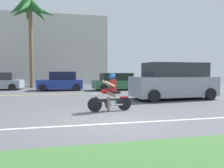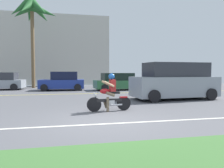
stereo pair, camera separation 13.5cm
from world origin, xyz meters
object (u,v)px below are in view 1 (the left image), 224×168
Objects in this scene: suv_nearby at (174,82)px; parked_car_1 at (62,82)px; parked_car_3 at (169,80)px; motorcyclist at (110,95)px; parked_car_2 at (118,82)px; palm_tree_0 at (30,12)px.

parked_car_1 is (-6.21, 7.38, -0.26)m from suv_nearby.
motorcyclist is at bearing -126.31° from parked_car_3.
parked_car_2 is at bearing -9.89° from parked_car_1.
motorcyclist is at bearing -146.18° from suv_nearby.
parked_car_2 is 1.07× the size of parked_car_3.
parked_car_2 is at bearing -160.04° from parked_car_3.
parked_car_2 is 0.54× the size of palm_tree_0.
palm_tree_0 reaches higher than parked_car_2.
parked_car_3 is (5.72, 2.08, -0.01)m from parked_car_2.
parked_car_2 is at bearing 103.16° from suv_nearby.
suv_nearby is 9.65m from parked_car_1.
parked_car_3 is 14.73m from palm_tree_0.
suv_nearby reaches higher than parked_car_2.
parked_car_3 is at bearing 64.18° from suv_nearby.
parked_car_1 is 4.74m from parked_car_2.
suv_nearby reaches higher than motorcyclist.
motorcyclist is 14.29m from parked_car_3.
palm_tree_0 reaches higher than parked_car_1.
parked_car_2 is (2.74, 9.43, 0.05)m from motorcyclist.
suv_nearby is at bearing -115.82° from parked_car_3.
parked_car_2 is at bearing -27.77° from palm_tree_0.
suv_nearby is 15.07m from palm_tree_0.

